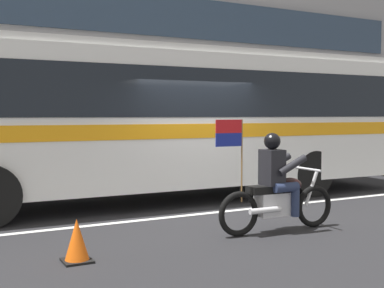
{
  "coord_description": "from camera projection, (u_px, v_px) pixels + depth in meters",
  "views": [
    {
      "loc": [
        -4.71,
        -8.72,
        1.85
      ],
      "look_at": [
        -0.21,
        -0.24,
        1.29
      ],
      "focal_mm": 47.25,
      "sensor_mm": 36.0,
      "label": 1
    }
  ],
  "objects": [
    {
      "name": "ground_plane",
      "position": [
        195.0,
        208.0,
        10.01
      ],
      "size": [
        60.0,
        60.0,
        0.0
      ],
      "primitive_type": "plane",
      "color": "black"
    },
    {
      "name": "sidewalk_curb",
      "position": [
        111.0,
        176.0,
        14.5
      ],
      "size": [
        28.0,
        3.8,
        0.15
      ],
      "primitive_type": "cube",
      "color": "#B7B2A8",
      "rests_on": "ground_plane"
    },
    {
      "name": "lane_center_stripe",
      "position": [
        211.0,
        213.0,
        9.48
      ],
      "size": [
        26.6,
        0.14,
        0.01
      ],
      "primitive_type": "cube",
      "color": "silver",
      "rests_on": "ground_plane"
    },
    {
      "name": "transit_bus",
      "position": [
        161.0,
        113.0,
        10.85
      ],
      "size": [
        11.69,
        2.75,
        3.22
      ],
      "color": "white",
      "rests_on": "ground_plane"
    },
    {
      "name": "motorcycle_with_rider",
      "position": [
        277.0,
        190.0,
        7.94
      ],
      "size": [
        2.2,
        0.64,
        1.78
      ],
      "color": "black",
      "rests_on": "ground_plane"
    },
    {
      "name": "fire_hydrant",
      "position": [
        139.0,
        164.0,
        13.67
      ],
      "size": [
        0.22,
        0.3,
        0.75
      ],
      "color": "gold",
      "rests_on": "sidewalk_curb"
    },
    {
      "name": "traffic_cone",
      "position": [
        77.0,
        242.0,
        6.33
      ],
      "size": [
        0.36,
        0.36,
        0.55
      ],
      "color": "#EA590F",
      "rests_on": "ground_plane"
    }
  ]
}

